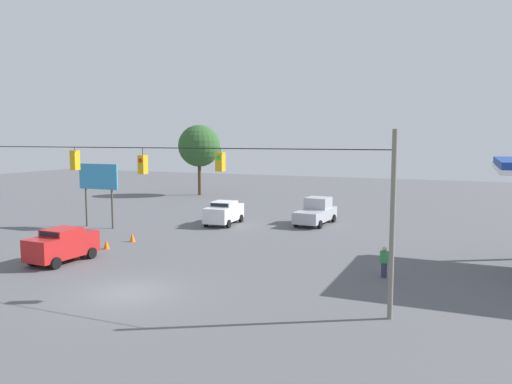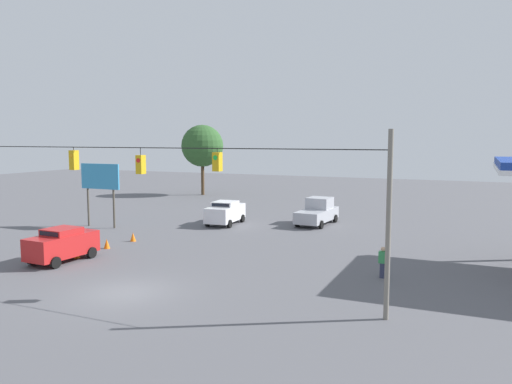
% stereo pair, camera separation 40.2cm
% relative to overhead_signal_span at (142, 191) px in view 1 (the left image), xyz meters
% --- Properties ---
extents(ground_plane, '(140.00, 140.00, 0.00)m').
position_rel_overhead_signal_span_xyz_m(ground_plane, '(-0.07, 1.33, -4.46)').
color(ground_plane, '#56565B').
extents(overhead_signal_span, '(22.69, 0.38, 7.24)m').
position_rel_overhead_signal_span_xyz_m(overhead_signal_span, '(0.00, 0.00, 0.00)').
color(overhead_signal_span, slate).
rests_on(overhead_signal_span, ground_plane).
extents(pickup_truck_silver_oncoming_deep, '(2.47, 5.27, 2.12)m').
position_rel_overhead_signal_span_xyz_m(pickup_truck_silver_oncoming_deep, '(-2.72, -19.52, -3.49)').
color(pickup_truck_silver_oncoming_deep, '#A8AAB2').
rests_on(pickup_truck_silver_oncoming_deep, ground_plane).
extents(sedan_red_parked_shoulder, '(2.13, 4.10, 1.90)m').
position_rel_overhead_signal_span_xyz_m(sedan_red_parked_shoulder, '(6.85, -1.90, -3.47)').
color(sedan_red_parked_shoulder, red).
rests_on(sedan_red_parked_shoulder, ground_plane).
extents(sedan_white_withflow_far, '(2.36, 4.46, 1.86)m').
position_rel_overhead_signal_span_xyz_m(sedan_white_withflow_far, '(4.06, -16.47, -3.49)').
color(sedan_white_withflow_far, silver).
rests_on(sedan_white_withflow_far, ground_plane).
extents(traffic_cone_nearest, '(0.39, 0.39, 0.60)m').
position_rel_overhead_signal_span_xyz_m(traffic_cone_nearest, '(6.75, -2.86, -4.16)').
color(traffic_cone_nearest, orange).
rests_on(traffic_cone_nearest, ground_plane).
extents(traffic_cone_second, '(0.39, 0.39, 0.60)m').
position_rel_overhead_signal_span_xyz_m(traffic_cone_second, '(6.80, -5.52, -4.16)').
color(traffic_cone_second, orange).
rests_on(traffic_cone_second, ground_plane).
extents(traffic_cone_third, '(0.39, 0.39, 0.60)m').
position_rel_overhead_signal_span_xyz_m(traffic_cone_third, '(6.68, -8.00, -4.16)').
color(traffic_cone_third, orange).
rests_on(traffic_cone_third, ground_plane).
extents(roadside_billboard, '(3.61, 0.16, 4.95)m').
position_rel_overhead_signal_span_xyz_m(roadside_billboard, '(12.38, -11.48, -0.87)').
color(roadside_billboard, '#4C473D').
rests_on(roadside_billboard, ground_plane).
extents(pedestrian, '(0.40, 0.28, 1.57)m').
position_rel_overhead_signal_span_xyz_m(pedestrian, '(-10.22, -5.75, -3.68)').
color(pedestrian, '#2D334C').
rests_on(pedestrian, ground_plane).
extents(tree_horizon_left, '(5.09, 5.09, 8.55)m').
position_rel_overhead_signal_span_xyz_m(tree_horizon_left, '(16.30, -34.20, 1.52)').
color(tree_horizon_left, '#4C3823').
rests_on(tree_horizon_left, ground_plane).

